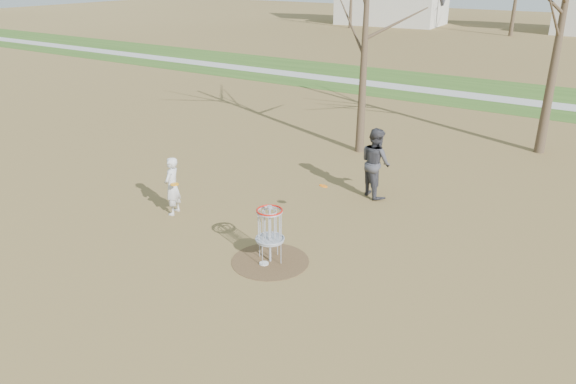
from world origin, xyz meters
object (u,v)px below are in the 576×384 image
Objects in this scene: disc_golf_basket at (270,225)px; disc_grounded at (264,263)px; player_throwing at (376,163)px; player_standing at (172,186)px.

disc_grounded is at bearing -101.88° from disc_golf_basket.
player_throwing is 4.95m from disc_golf_basket.
disc_golf_basket is at bearing 119.08° from player_throwing.
player_standing is 3.89m from disc_grounded.
player_standing is at bearing 165.90° from disc_grounded.
player_throwing reaches higher than disc_golf_basket.
player_throwing is at bearing 86.95° from disc_golf_basket.
player_standing is 5.80m from player_throwing.
player_standing reaches higher than disc_golf_basket.
player_standing is 0.79× the size of player_throwing.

